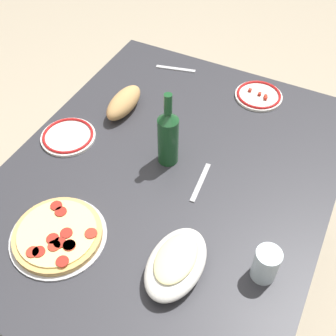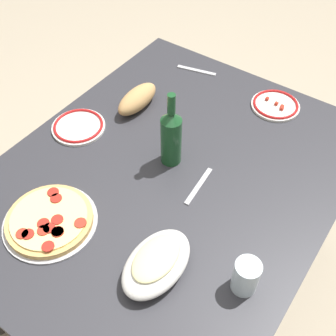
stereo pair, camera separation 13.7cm
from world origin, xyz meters
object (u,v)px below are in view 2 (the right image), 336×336
at_px(water_glass, 246,276).
at_px(bread_loaf, 137,99).
at_px(pepperoni_pizza, 50,220).
at_px(baked_pasta_dish, 157,262).
at_px(side_plate_far, 78,126).
at_px(dining_table, 168,195).
at_px(wine_bottle, 171,136).
at_px(side_plate_near, 275,105).

distance_m(water_glass, bread_loaf, 0.81).
relative_size(pepperoni_pizza, baked_pasta_dish, 1.19).
distance_m(water_glass, side_plate_far, 0.82).
distance_m(dining_table, bread_loaf, 0.39).
bearing_deg(water_glass, bread_loaf, 58.57).
distance_m(dining_table, pepperoni_pizza, 0.43).
bearing_deg(bread_loaf, pepperoni_pizza, -168.44).
relative_size(pepperoni_pizza, wine_bottle, 1.02).
height_order(pepperoni_pizza, baked_pasta_dish, baked_pasta_dish).
distance_m(pepperoni_pizza, side_plate_near, 0.94).
bearing_deg(pepperoni_pizza, wine_bottle, -19.07).
height_order(side_plate_near, bread_loaf, bread_loaf).
bearing_deg(side_plate_far, bread_loaf, -25.10).
bearing_deg(bread_loaf, wine_bottle, -120.20).
xyz_separation_m(dining_table, side_plate_far, (-0.01, 0.40, 0.12)).
bearing_deg(side_plate_far, side_plate_near, -45.42).
distance_m(baked_pasta_dish, wine_bottle, 0.43).
relative_size(dining_table, pepperoni_pizza, 4.64).
xyz_separation_m(water_glass, side_plate_far, (0.20, 0.80, -0.05)).
bearing_deg(pepperoni_pizza, water_glass, -74.74).
relative_size(wine_bottle, side_plate_near, 1.50).
bearing_deg(side_plate_near, side_plate_far, 134.58).
distance_m(pepperoni_pizza, baked_pasta_dish, 0.36).
xyz_separation_m(side_plate_far, bread_loaf, (0.22, -0.10, 0.03)).
distance_m(baked_pasta_dish, bread_loaf, 0.70).
bearing_deg(water_glass, pepperoni_pizza, 105.26).
distance_m(wine_bottle, side_plate_far, 0.39).
xyz_separation_m(baked_pasta_dish, water_glass, (0.10, -0.22, 0.01)).
height_order(pepperoni_pizza, wine_bottle, wine_bottle).
distance_m(wine_bottle, bread_loaf, 0.32).
xyz_separation_m(dining_table, water_glass, (-0.21, -0.40, 0.17)).
bearing_deg(dining_table, pepperoni_pizza, 154.21).
bearing_deg(bread_loaf, water_glass, -121.43).
relative_size(side_plate_far, bread_loaf, 0.96).
bearing_deg(wine_bottle, bread_loaf, 59.80).
bearing_deg(bread_loaf, side_plate_near, -54.56).
distance_m(pepperoni_pizza, side_plate_far, 0.42).
bearing_deg(baked_pasta_dish, bread_loaf, 42.35).
height_order(dining_table, pepperoni_pizza, pepperoni_pizza).
xyz_separation_m(pepperoni_pizza, side_plate_far, (0.36, 0.22, -0.01)).
bearing_deg(side_plate_far, pepperoni_pizza, -148.19).
relative_size(wine_bottle, bread_loaf, 1.37).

